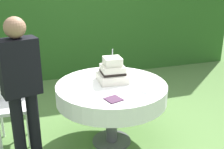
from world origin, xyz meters
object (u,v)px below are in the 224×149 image
at_px(cake_table, 112,93).
at_px(wedding_cake, 113,72).
at_px(serving_plate_near, 89,74).
at_px(garden_chair, 12,99).
at_px(serving_plate_far, 146,92).
at_px(napkin_stack, 114,99).
at_px(standing_person, 22,86).

relative_size(cake_table, wedding_cake, 3.29).
height_order(wedding_cake, serving_plate_near, wedding_cake).
relative_size(wedding_cake, garden_chair, 0.44).
bearing_deg(serving_plate_near, serving_plate_far, -59.45).
distance_m(wedding_cake, garden_chair, 1.25).
bearing_deg(garden_chair, serving_plate_far, -29.17).
xyz_separation_m(serving_plate_near, napkin_stack, (0.05, -0.82, -0.00)).
xyz_separation_m(wedding_cake, serving_plate_far, (0.24, -0.42, -0.11)).
bearing_deg(garden_chair, cake_table, -21.78).
relative_size(cake_table, serving_plate_far, 12.67).
distance_m(wedding_cake, napkin_stack, 0.53).
relative_size(wedding_cake, serving_plate_near, 3.35).
height_order(serving_plate_far, standing_person, standing_person).
height_order(serving_plate_far, napkin_stack, same).
distance_m(cake_table, napkin_stack, 0.44).
distance_m(wedding_cake, serving_plate_far, 0.50).
xyz_separation_m(serving_plate_far, standing_person, (-1.26, 0.15, 0.16)).
bearing_deg(serving_plate_near, garden_chair, 178.11).
height_order(napkin_stack, standing_person, standing_person).
height_order(wedding_cake, napkin_stack, wedding_cake).
distance_m(serving_plate_near, standing_person, 1.02).
bearing_deg(serving_plate_near, napkin_stack, -86.73).
distance_m(serving_plate_far, garden_chair, 1.61).
relative_size(napkin_stack, standing_person, 0.10).
height_order(cake_table, wedding_cake, wedding_cake).
xyz_separation_m(wedding_cake, standing_person, (-1.02, -0.27, 0.06)).
xyz_separation_m(wedding_cake, napkin_stack, (-0.16, -0.50, -0.11)).
relative_size(serving_plate_far, standing_person, 0.06).
relative_size(serving_plate_near, standing_person, 0.07).
xyz_separation_m(cake_table, standing_person, (-0.98, -0.18, 0.28)).
distance_m(serving_plate_far, standing_person, 1.28).
relative_size(cake_table, garden_chair, 1.44).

